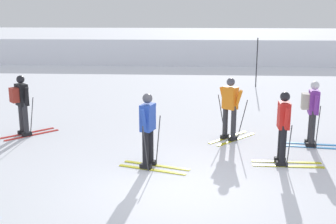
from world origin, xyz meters
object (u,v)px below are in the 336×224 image
object	(u,v)px
skier_orange	(230,107)
skier_purple	(312,110)
skier_red	(284,126)
skier_blue	(148,128)
trail_marker_pole	(257,63)
skier_black	(22,102)

from	to	relation	value
skier_orange	skier_purple	bearing A→B (deg)	-11.08
skier_red	skier_purple	bearing A→B (deg)	54.86
skier_purple	skier_red	xyz separation A→B (m)	(-1.00, -1.42, -0.04)
skier_blue	trail_marker_pole	bearing A→B (deg)	69.47
skier_red	skier_blue	bearing A→B (deg)	-173.33
trail_marker_pole	skier_blue	bearing A→B (deg)	-110.53
skier_red	skier_black	bearing A→B (deg)	164.40
trail_marker_pole	skier_orange	bearing A→B (deg)	-102.79
skier_orange	trail_marker_pole	size ratio (longest dim) A/B	0.79
skier_orange	skier_black	distance (m)	5.74
skier_red	trail_marker_pole	xyz separation A→B (m)	(0.74, 9.76, 0.17)
skier_black	skier_purple	xyz separation A→B (m)	(7.80, -0.47, 0.00)
skier_red	skier_orange	bearing A→B (deg)	120.04
trail_marker_pole	skier_black	bearing A→B (deg)	-133.79
skier_purple	trail_marker_pole	size ratio (longest dim) A/B	0.79
skier_black	skier_purple	world-z (taller)	same
skier_black	skier_purple	size ratio (longest dim) A/B	1.00
skier_orange	skier_red	distance (m)	2.11
skier_blue	skier_black	xyz separation A→B (m)	(-3.75, 2.25, 0.04)
skier_orange	skier_red	size ratio (longest dim) A/B	1.00
skier_orange	skier_red	world-z (taller)	same
skier_orange	skier_blue	world-z (taller)	same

